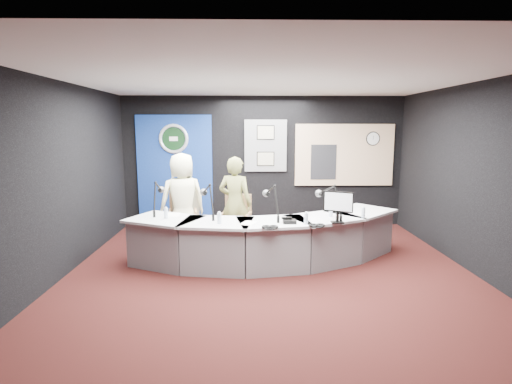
{
  "coord_description": "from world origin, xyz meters",
  "views": [
    {
      "loc": [
        -0.33,
        -5.6,
        2.14
      ],
      "look_at": [
        -0.2,
        0.8,
        1.1
      ],
      "focal_mm": 28.0,
      "sensor_mm": 36.0,
      "label": 1
    }
  ],
  "objects_px": {
    "armchair_left": "(183,221)",
    "person_man": "(182,200)",
    "broadcast_desk": "(266,239)",
    "armchair_right": "(235,220)",
    "person_woman": "(235,204)"
  },
  "relations": [
    {
      "from": "armchair_left",
      "to": "person_man",
      "type": "relative_size",
      "value": 0.52
    },
    {
      "from": "broadcast_desk",
      "to": "armchair_right",
      "type": "relative_size",
      "value": 4.3
    },
    {
      "from": "armchair_left",
      "to": "broadcast_desk",
      "type": "bearing_deg",
      "value": -42.69
    },
    {
      "from": "armchair_left",
      "to": "armchair_right",
      "type": "relative_size",
      "value": 0.85
    },
    {
      "from": "broadcast_desk",
      "to": "person_woman",
      "type": "relative_size",
      "value": 2.73
    },
    {
      "from": "broadcast_desk",
      "to": "person_man",
      "type": "xyz_separation_m",
      "value": [
        -1.47,
        0.98,
        0.47
      ]
    },
    {
      "from": "person_man",
      "to": "person_woman",
      "type": "height_order",
      "value": "person_man"
    },
    {
      "from": "broadcast_desk",
      "to": "armchair_right",
      "type": "height_order",
      "value": "armchair_right"
    },
    {
      "from": "armchair_right",
      "to": "broadcast_desk",
      "type": "bearing_deg",
      "value": -41.47
    },
    {
      "from": "armchair_right",
      "to": "person_man",
      "type": "xyz_separation_m",
      "value": [
        -0.96,
        0.28,
        0.32
      ]
    },
    {
      "from": "person_man",
      "to": "person_woman",
      "type": "xyz_separation_m",
      "value": [
        0.96,
        -0.28,
        -0.02
      ]
    },
    {
      "from": "broadcast_desk",
      "to": "armchair_right",
      "type": "distance_m",
      "value": 0.87
    },
    {
      "from": "armchair_left",
      "to": "person_man",
      "type": "xyz_separation_m",
      "value": [
        0.0,
        0.0,
        0.4
      ]
    },
    {
      "from": "person_man",
      "to": "person_woman",
      "type": "relative_size",
      "value": 1.03
    },
    {
      "from": "person_man",
      "to": "armchair_left",
      "type": "bearing_deg",
      "value": 180.0
    }
  ]
}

